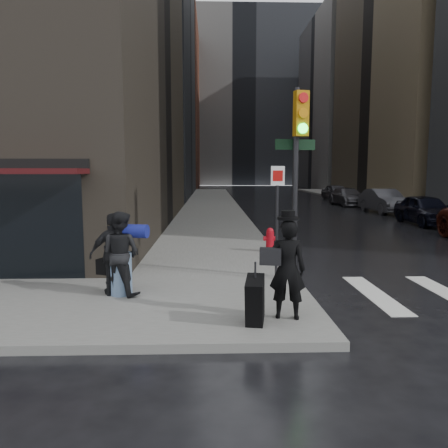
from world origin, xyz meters
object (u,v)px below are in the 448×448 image
Objects in this scene: man_jeans at (121,253)px; parked_car_4 at (336,192)px; parked_car_3 at (348,197)px; parked_car_1 at (425,210)px; parked_car_2 at (384,201)px; fire_hydrant at (270,241)px; man_overcoat at (281,274)px; man_greycoat at (114,254)px; traffic_light at (296,157)px.

man_jeans is 0.40× the size of parked_car_4.
parked_car_4 reaches higher than parked_car_3.
parked_car_1 is 0.95× the size of parked_car_2.
parked_car_3 is 6.18m from parked_car_4.
fire_hydrant is 0.16× the size of parked_car_2.
man_overcoat is 1.13× the size of man_greycoat.
man_greycoat is (-0.13, 0.01, -0.02)m from man_jeans.
man_jeans is at bearing -128.23° from fire_hydrant.
traffic_light is (3.75, 1.17, 1.96)m from man_jeans.
parked_car_2 reaches higher than parked_car_3.
man_greycoat is at bearing -176.35° from traffic_light.
parked_car_4 is (13.44, 30.77, -0.26)m from man_greycoat.
traffic_light reaches higher than parked_car_1.
fire_hydrant is (-0.09, 3.49, -2.48)m from traffic_light.
parked_car_1 reaches higher than parked_car_4.
fire_hydrant is at bearing -136.98° from parked_car_1.
fire_hydrant is (3.67, 4.66, -0.52)m from man_jeans.
man_greycoat is 0.38× the size of traffic_light.
traffic_light is 19.73m from parked_car_2.
parked_car_3 is (-0.38, 6.11, -0.09)m from parked_car_2.
parked_car_1 is 0.95× the size of parked_car_3.
parked_car_4 is (0.51, 12.22, -0.03)m from parked_car_2.
man_greycoat is 17.69m from parked_car_1.
fire_hydrant is 27.85m from parked_car_4.
man_jeans reaches higher than parked_car_1.
fire_hydrant is 21.84m from parked_car_3.
man_overcoat is at bearing -118.66° from parked_car_2.
parked_car_2 is (0.35, 6.11, 0.01)m from parked_car_1.
man_greycoat is 0.39× the size of parked_car_4.
parked_car_1 is at bearing 41.57° from fire_hydrant.
man_jeans is 5.95m from fire_hydrant.
traffic_light reaches higher than fire_hydrant.
man_overcoat reaches higher than parked_car_4.
parked_car_4 is (0.86, 18.33, -0.02)m from parked_car_1.
man_greycoat is 27.67m from parked_car_3.
man_greycoat is 33.57m from parked_car_4.
parked_car_3 is at bearing 91.58° from parked_car_1.
parked_car_1 is (8.70, 11.28, -2.22)m from traffic_light.
traffic_light is (3.88, 1.15, 1.98)m from man_greycoat.
parked_car_3 is (-0.03, 12.22, -0.07)m from parked_car_1.
man_jeans is 4.39m from traffic_light.
man_greycoat is 0.36× the size of parked_car_2.
man_overcoat is 16.93m from parked_car_1.
man_greycoat is at bearing -121.50° from parked_car_3.
man_greycoat is at bearing 17.37° from man_jeans.
man_greycoat is at bearing -129.29° from fire_hydrant.
man_jeans is at bearing 153.24° from man_greycoat.
parked_car_4 is at bearing -134.56° from man_greycoat.
fire_hydrant is at bearing -118.14° from parked_car_3.
man_jeans reaches higher than parked_car_2.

